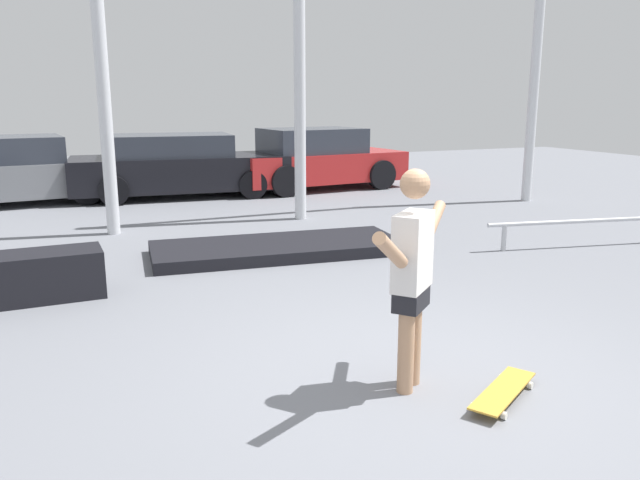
{
  "coord_description": "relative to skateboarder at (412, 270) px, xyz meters",
  "views": [
    {
      "loc": [
        -2.45,
        -3.79,
        2.1
      ],
      "look_at": [
        -0.06,
        1.73,
        0.73
      ],
      "focal_mm": 35.0,
      "sensor_mm": 36.0,
      "label": 1
    }
  ],
  "objects": [
    {
      "name": "ground_plane",
      "position": [
        0.14,
        0.12,
        -0.91
      ],
      "size": [
        36.0,
        36.0,
        0.0
      ],
      "primitive_type": "plane",
      "color": "slate"
    },
    {
      "name": "skateboarder",
      "position": [
        0.0,
        0.0,
        0.0
      ],
      "size": [
        1.13,
        0.98,
        1.63
      ],
      "rotation": [
        0.0,
        0.0,
        0.7
      ],
      "color": "tan",
      "rests_on": "ground_plane"
    },
    {
      "name": "skateboard",
      "position": [
        0.52,
        -0.43,
        -0.84
      ],
      "size": [
        0.81,
        0.6,
        0.08
      ],
      "rotation": [
        0.0,
        0.0,
        0.54
      ],
      "color": "gold",
      "rests_on": "ground_plane"
    },
    {
      "name": "manual_pad",
      "position": [
        0.49,
        4.26,
        -0.83
      ],
      "size": [
        3.54,
        1.68,
        0.16
      ],
      "primitive_type": "cube",
      "rotation": [
        0.0,
        0.0,
        -0.1
      ],
      "color": "black",
      "rests_on": "ground_plane"
    },
    {
      "name": "grind_rail",
      "position": [
        4.62,
        2.92,
        -0.58
      ],
      "size": [
        2.8,
        0.62,
        0.41
      ],
      "rotation": [
        0.0,
        0.0,
        -0.2
      ],
      "color": "#B7BABF",
      "rests_on": "ground_plane"
    },
    {
      "name": "canopy_support_right",
      "position": [
        4.3,
        6.54,
        2.69
      ],
      "size": [
        5.32,
        0.2,
        5.95
      ],
      "color": "silver",
      "rests_on": "ground_plane"
    },
    {
      "name": "parked_car_grey",
      "position": [
        -3.02,
        10.44,
        -0.25
      ],
      "size": [
        4.1,
        2.26,
        1.36
      ],
      "rotation": [
        0.0,
        0.0,
        0.09
      ],
      "color": "slate",
      "rests_on": "ground_plane"
    },
    {
      "name": "parked_car_black",
      "position": [
        0.27,
        10.09,
        -0.25
      ],
      "size": [
        4.72,
        2.27,
        1.35
      ],
      "rotation": [
        0.0,
        0.0,
        -0.1
      ],
      "color": "black",
      "rests_on": "ground_plane"
    },
    {
      "name": "parked_car_red",
      "position": [
        3.51,
        9.97,
        -0.22
      ],
      "size": [
        4.18,
        2.16,
        1.43
      ],
      "rotation": [
        0.0,
        0.0,
        0.08
      ],
      "color": "red",
      "rests_on": "ground_plane"
    }
  ]
}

